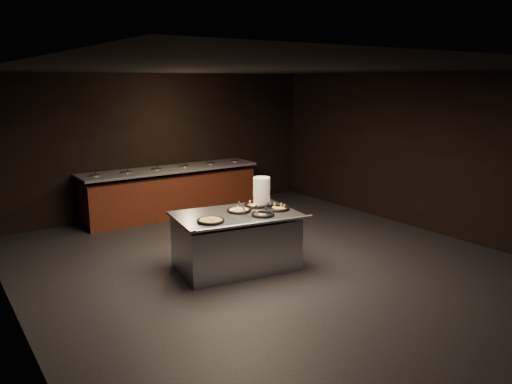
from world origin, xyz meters
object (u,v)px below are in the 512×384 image
Objects in this scene: pan_veggie_whole at (211,221)px; pan_cheese_whole at (239,210)px; serving_counter at (236,242)px; plate_stack at (262,191)px.

pan_cheese_whole is at bearing 21.97° from pan_veggie_whole.
pan_cheese_whole reaches higher than serving_counter.
plate_stack is 0.61m from pan_cheese_whole.
serving_counter is 0.72m from pan_veggie_whole.
pan_veggie_whole is (-0.52, -0.18, 0.46)m from serving_counter.
plate_stack reaches higher than pan_cheese_whole.
pan_veggie_whole is at bearing -151.99° from serving_counter.
plate_stack is at bearing 30.32° from serving_counter.
plate_stack reaches higher than serving_counter.
serving_counter is at bearing -145.96° from pan_cheese_whole.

